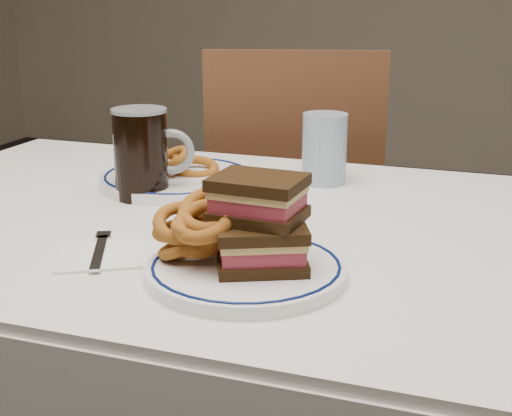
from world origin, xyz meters
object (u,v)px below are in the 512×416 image
(chair_far, at_px, (294,211))
(main_plate, at_px, (246,270))
(reuben_sandwich, at_px, (260,222))
(far_plate, at_px, (178,179))
(beer_mug, at_px, (143,153))

(chair_far, bearing_deg, main_plate, -77.54)
(chair_far, xyz_separation_m, reuben_sandwich, (0.23, -0.98, 0.30))
(far_plate, bearing_deg, beer_mug, -101.38)
(chair_far, relative_size, reuben_sandwich, 7.00)
(reuben_sandwich, distance_m, far_plate, 0.48)
(chair_far, relative_size, main_plate, 3.75)
(chair_far, distance_m, beer_mug, 0.77)
(beer_mug, bearing_deg, chair_far, 83.98)
(chair_far, relative_size, far_plate, 3.31)
(main_plate, bearing_deg, reuben_sandwich, 11.98)
(chair_far, height_order, far_plate, chair_far)
(reuben_sandwich, relative_size, beer_mug, 0.87)
(main_plate, relative_size, beer_mug, 1.63)
(beer_mug, xyz_separation_m, far_plate, (0.02, 0.10, -0.07))
(reuben_sandwich, bearing_deg, chair_far, 103.45)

